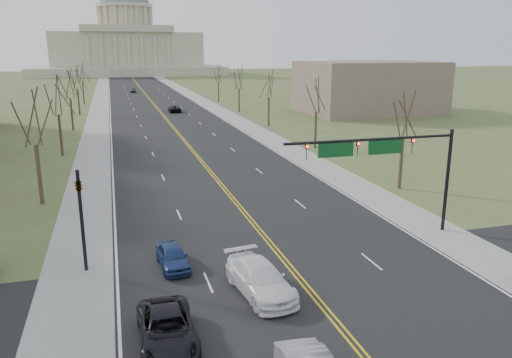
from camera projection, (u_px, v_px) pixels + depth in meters
road at (151, 101)px, 121.68m from camera, size 20.00×380.00×0.01m
cross_road at (321, 305)px, 25.02m from camera, size 120.00×14.00×0.01m
sidewalk_left at (100, 103)px, 118.46m from camera, size 4.00×380.00×0.03m
sidewalk_right at (200, 100)px, 124.90m from camera, size 4.00×380.00×0.03m
center_line at (151, 101)px, 121.68m from camera, size 0.42×380.00×0.01m
edge_line_left at (110, 102)px, 119.05m from camera, size 0.15×380.00×0.01m
edge_line_right at (191, 100)px, 124.31m from camera, size 0.15×380.00×0.01m
capitol at (127, 45)px, 248.13m from camera, size 90.00×60.00×50.00m
signal_mast at (384, 154)px, 32.52m from camera, size 12.12×0.44×7.20m
signal_left at (81, 209)px, 27.96m from camera, size 0.32×0.36×6.00m
tree_r_0 at (404, 117)px, 44.25m from camera, size 3.74×3.74×8.50m
tree_l_0 at (33, 120)px, 39.55m from camera, size 3.96×3.96×9.00m
tree_r_1 at (317, 97)px, 62.83m from camera, size 3.74×3.74×8.50m
tree_l_1 at (57, 97)px, 58.14m from camera, size 3.96×3.96×9.00m
tree_r_2 at (269, 86)px, 81.42m from camera, size 3.74×3.74×8.50m
tree_l_2 at (69, 86)px, 76.73m from camera, size 3.96×3.96×9.00m
tree_r_3 at (239, 79)px, 100.01m from camera, size 3.74×3.74×8.50m
tree_l_3 at (77, 78)px, 95.32m from camera, size 3.96×3.96×9.00m
tree_r_4 at (218, 74)px, 118.60m from camera, size 3.74×3.74×8.50m
tree_l_4 at (82, 74)px, 113.91m from camera, size 3.96×3.96×9.00m
bldg_right_mass at (368, 87)px, 99.54m from camera, size 25.00×20.00×10.00m
car_sb_outer_lead at (167, 329)px, 21.48m from camera, size 2.41×5.19×1.44m
car_sb_inner_second at (260, 279)px, 25.98m from camera, size 3.04×5.89×1.63m
car_sb_outer_second at (173, 256)px, 29.15m from camera, size 1.86×4.02×1.33m
car_far_nb at (175, 109)px, 100.95m from camera, size 2.45×5.05×1.39m
car_far_sb at (133, 90)px, 145.92m from camera, size 1.91×4.10×1.36m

